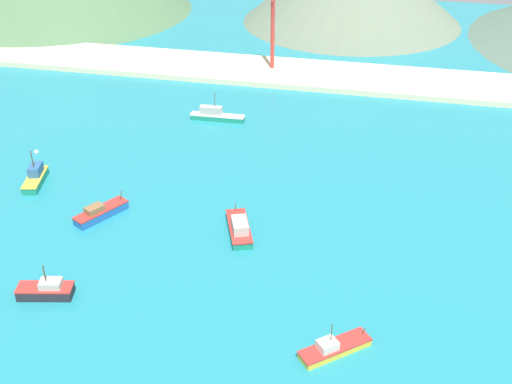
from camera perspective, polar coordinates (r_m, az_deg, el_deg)
name	(u,v)px	position (r m, az deg, el deg)	size (l,w,h in m)	color
ground	(302,254)	(90.11, 4.02, -5.37)	(260.00, 280.00, 0.50)	teal
fishing_boat_5	(216,115)	(127.55, -3.50, 6.62)	(10.48, 2.22, 5.57)	#198466
fishing_boat_6	(239,228)	(93.02, -1.45, -3.11)	(5.83, 9.37, 2.64)	#198466
fishing_boat_7	(100,212)	(99.34, -13.26, -1.71)	(6.17, 8.49, 2.73)	#1E5BA8
fishing_boat_8	(334,348)	(75.34, 6.71, -13.18)	(7.97, 7.29, 4.28)	gold
fishing_boat_9	(46,290)	(85.88, -17.62, -8.05)	(7.15, 3.85, 4.66)	#232328
fishing_boat_10	(35,177)	(111.02, -18.46, 1.22)	(4.06, 7.89, 5.79)	#198466
buoy_0	(36,152)	(121.30, -18.40, 3.29)	(0.78, 0.78, 0.78)	silver
beach_strip	(350,78)	(148.32, 8.13, 9.71)	(247.00, 17.12, 1.20)	beige
radio_tower	(273,14)	(147.53, 1.46, 15.08)	(2.61, 2.08, 26.06)	#B7332D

